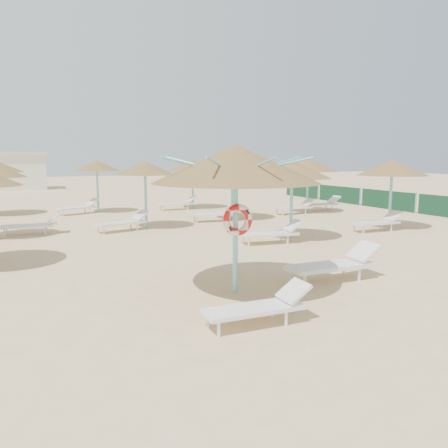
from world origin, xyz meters
name	(u,v)px	position (x,y,z in m)	size (l,w,h in m)	color
ground	(243,294)	(0.00, 0.00, 0.00)	(120.00, 120.00, 0.00)	#DBB685
main_palapa	(236,164)	(-0.09, 0.19, 2.66)	(3.40, 3.40, 3.05)	#74C5C9
lounger_main_a	(260,306)	(-0.49, -1.58, 0.32)	(1.86, 0.62, 0.67)	white
lounger_main_b	(336,264)	(2.41, 0.04, 0.39)	(2.25, 0.72, 0.81)	white
palapa_field	(179,169)	(2.09, 9.99, 2.31)	(18.81, 14.08, 2.72)	#74C5C9
windbreak_fence	(388,200)	(14.00, 9.96, 0.50)	(0.08, 19.84, 1.10)	#1B513A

